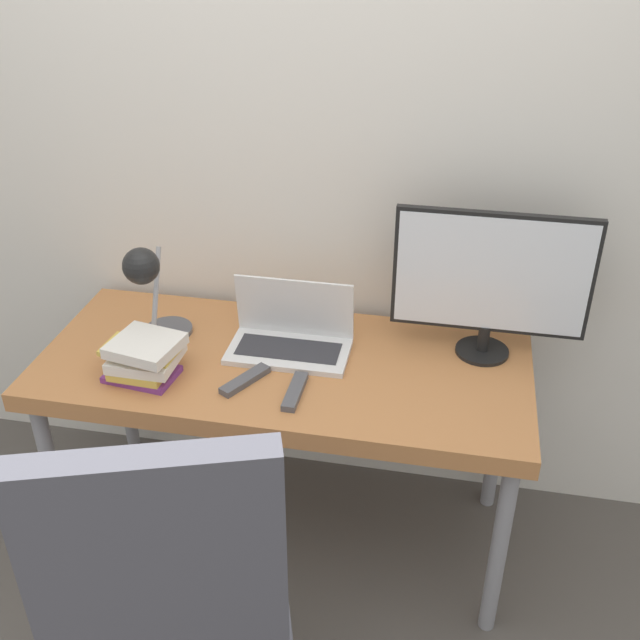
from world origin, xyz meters
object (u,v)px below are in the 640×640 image
(office_chair, at_px, (172,603))
(book_stack, at_px, (144,357))
(laptop, at_px, (291,336))
(desk_lamp, at_px, (148,283))
(monitor, at_px, (491,279))

(office_chair, bearing_deg, book_stack, 115.73)
(office_chair, height_order, book_stack, office_chair)
(book_stack, bearing_deg, laptop, 29.84)
(desk_lamp, bearing_deg, book_stack, -80.22)
(monitor, height_order, desk_lamp, monitor)
(laptop, distance_m, office_chair, 0.93)
(desk_lamp, xyz_separation_m, office_chair, (0.36, -0.83, -0.34))
(monitor, bearing_deg, laptop, -170.54)
(office_chair, xyz_separation_m, book_stack, (-0.33, 0.69, 0.17))
(book_stack, bearing_deg, monitor, 18.18)
(monitor, bearing_deg, desk_lamp, -169.80)
(laptop, xyz_separation_m, monitor, (0.60, 0.10, 0.21))
(monitor, relative_size, office_chair, 0.52)
(laptop, relative_size, monitor, 0.64)
(desk_lamp, height_order, office_chair, office_chair)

